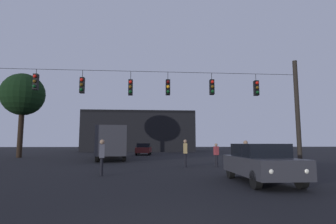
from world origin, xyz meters
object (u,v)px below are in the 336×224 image
object	(u,v)px
city_bus	(112,140)
car_far_left	(144,149)
pedestrian_crossing_right	(185,151)
pedestrian_near_bus	(216,153)
pedestrian_crossing_center	(102,155)
car_near_right	(260,162)
pedestrian_crossing_left	(246,155)
tree_left_silhouette	(23,95)

from	to	relation	value
city_bus	car_far_left	xyz separation A→B (m)	(3.05, 8.47, -1.07)
car_far_left	pedestrian_crossing_right	size ratio (longest dim) A/B	2.50
car_far_left	pedestrian_near_bus	bearing A→B (deg)	-74.37
car_far_left	pedestrian_crossing_center	world-z (taller)	pedestrian_crossing_center
pedestrian_crossing_center	pedestrian_near_bus	distance (m)	8.21
city_bus	car_near_right	size ratio (longest dim) A/B	2.57
pedestrian_crossing_left	pedestrian_crossing_right	xyz separation A→B (m)	(-2.59, 3.81, 0.06)
pedestrian_crossing_left	tree_left_silhouette	size ratio (longest dim) A/B	0.18
pedestrian_crossing_center	pedestrian_near_bus	xyz separation A→B (m)	(6.80, 4.59, -0.12)
car_near_right	tree_left_silhouette	xyz separation A→B (m)	(-18.11, 19.78, 6.03)
car_far_left	pedestrian_near_bus	xyz separation A→B (m)	(4.98, -17.80, 0.06)
car_near_right	pedestrian_crossing_center	world-z (taller)	pedestrian_crossing_center
car_far_left	tree_left_silhouette	xyz separation A→B (m)	(-13.31, -5.35, 6.03)
car_near_right	pedestrian_near_bus	size ratio (longest dim) A/B	2.85
car_far_left	tree_left_silhouette	distance (m)	15.56
pedestrian_crossing_left	pedestrian_near_bus	xyz separation A→B (m)	(-0.44, 4.21, -0.10)
car_near_right	pedestrian_crossing_right	world-z (taller)	pedestrian_crossing_right
pedestrian_crossing_left	tree_left_silhouette	distance (m)	25.74
pedestrian_crossing_center	pedestrian_crossing_right	size ratio (longest dim) A/B	0.97
city_bus	pedestrian_crossing_right	distance (m)	11.40
car_near_right	pedestrian_crossing_center	size ratio (longest dim) A/B	2.54
city_bus	car_far_left	world-z (taller)	city_bus
pedestrian_crossing_right	tree_left_silhouette	distance (m)	21.43
pedestrian_crossing_right	tree_left_silhouette	bearing A→B (deg)	141.49
city_bus	pedestrian_crossing_center	xyz separation A→B (m)	(1.23, -13.93, -0.89)
pedestrian_crossing_right	tree_left_silhouette	xyz separation A→B (m)	(-16.14, 12.84, 5.81)
pedestrian_crossing_center	pedestrian_crossing_left	bearing A→B (deg)	3.07
pedestrian_near_bus	car_near_right	bearing A→B (deg)	-91.42
car_near_right	tree_left_silhouette	distance (m)	27.49
car_near_right	pedestrian_crossing_left	xyz separation A→B (m)	(0.62, 3.12, 0.16)
city_bus	car_far_left	distance (m)	9.06
car_near_right	tree_left_silhouette	world-z (taller)	tree_left_silhouette
pedestrian_crossing_left	pedestrian_crossing_right	bearing A→B (deg)	124.19
car_near_right	pedestrian_crossing_right	size ratio (longest dim) A/B	2.45
pedestrian_near_bus	tree_left_silhouette	bearing A→B (deg)	145.76
pedestrian_crossing_left	car_near_right	bearing A→B (deg)	-101.23
pedestrian_near_bus	car_far_left	bearing A→B (deg)	105.63
city_bus	pedestrian_crossing_center	bearing A→B (deg)	-84.95
pedestrian_crossing_center	tree_left_silhouette	distance (m)	21.38
city_bus	pedestrian_near_bus	size ratio (longest dim) A/B	7.30
city_bus	pedestrian_near_bus	distance (m)	12.35
city_bus	pedestrian_crossing_left	xyz separation A→B (m)	(8.47, -13.54, -0.91)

